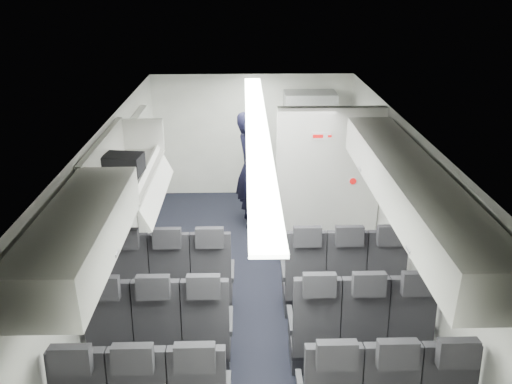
{
  "coord_description": "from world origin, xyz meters",
  "views": [
    {
      "loc": [
        -0.14,
        -5.37,
        3.69
      ],
      "look_at": [
        0.0,
        0.4,
        1.15
      ],
      "focal_mm": 35.0,
      "sensor_mm": 36.0,
      "label": 1
    }
  ],
  "objects_px": {
    "seat_row_front": "(258,284)",
    "galley_unit": "(308,148)",
    "carry_on_bag": "(124,165)",
    "boarding_door": "(144,174)",
    "flight_attendant": "(250,169)",
    "seat_row_mid": "(261,336)"
  },
  "relations": [
    {
      "from": "seat_row_front",
      "to": "galley_unit",
      "type": "xyz_separation_m",
      "value": [
        0.95,
        3.25,
        0.55
      ]
    },
    {
      "from": "carry_on_bag",
      "to": "boarding_door",
      "type": "bearing_deg",
      "value": 103.85
    },
    {
      "from": "seat_row_front",
      "to": "boarding_door",
      "type": "relative_size",
      "value": 1.79
    },
    {
      "from": "seat_row_front",
      "to": "flight_attendant",
      "type": "bearing_deg",
      "value": 91.29
    },
    {
      "from": "boarding_door",
      "to": "carry_on_bag",
      "type": "bearing_deg",
      "value": -83.76
    },
    {
      "from": "seat_row_front",
      "to": "flight_attendant",
      "type": "height_order",
      "value": "flight_attendant"
    },
    {
      "from": "flight_attendant",
      "to": "seat_row_mid",
      "type": "bearing_deg",
      "value": 171.22
    },
    {
      "from": "flight_attendant",
      "to": "galley_unit",
      "type": "bearing_deg",
      "value": -57.09
    },
    {
      "from": "seat_row_front",
      "to": "flight_attendant",
      "type": "distance_m",
      "value": 2.39
    },
    {
      "from": "galley_unit",
      "to": "carry_on_bag",
      "type": "distance_m",
      "value": 4.0
    },
    {
      "from": "seat_row_front",
      "to": "flight_attendant",
      "type": "xyz_separation_m",
      "value": [
        -0.05,
        2.33,
        0.51
      ]
    },
    {
      "from": "galley_unit",
      "to": "carry_on_bag",
      "type": "relative_size",
      "value": 4.79
    },
    {
      "from": "galley_unit",
      "to": "boarding_door",
      "type": "height_order",
      "value": "galley_unit"
    },
    {
      "from": "flight_attendant",
      "to": "carry_on_bag",
      "type": "xyz_separation_m",
      "value": [
        -1.38,
        -2.17,
        0.9
      ]
    },
    {
      "from": "flight_attendant",
      "to": "carry_on_bag",
      "type": "relative_size",
      "value": 4.62
    },
    {
      "from": "seat_row_mid",
      "to": "galley_unit",
      "type": "bearing_deg",
      "value": 77.12
    },
    {
      "from": "boarding_door",
      "to": "carry_on_bag",
      "type": "xyz_separation_m",
      "value": [
        0.21,
        -1.93,
        0.86
      ]
    },
    {
      "from": "seat_row_mid",
      "to": "carry_on_bag",
      "type": "height_order",
      "value": "carry_on_bag"
    },
    {
      "from": "carry_on_bag",
      "to": "flight_attendant",
      "type": "bearing_deg",
      "value": 65.3
    },
    {
      "from": "seat_row_mid",
      "to": "galley_unit",
      "type": "distance_m",
      "value": 4.3
    },
    {
      "from": "seat_row_front",
      "to": "boarding_door",
      "type": "xyz_separation_m",
      "value": [
        -1.64,
        2.09,
        0.55
      ]
    },
    {
      "from": "galley_unit",
      "to": "carry_on_bag",
      "type": "height_order",
      "value": "carry_on_bag"
    }
  ]
}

